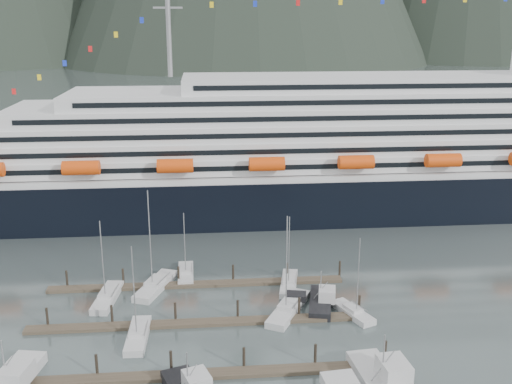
% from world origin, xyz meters
% --- Properties ---
extents(ground, '(1600.00, 1600.00, 0.00)m').
position_xyz_m(ground, '(0.00, 0.00, 0.00)').
color(ground, '#485454').
rests_on(ground, ground).
extents(cruise_ship, '(210.00, 30.40, 50.30)m').
position_xyz_m(cruise_ship, '(30.03, 54.94, 12.04)').
color(cruise_ship, black).
rests_on(cruise_ship, ground).
extents(dock_near, '(48.18, 2.28, 3.20)m').
position_xyz_m(dock_near, '(-4.93, -9.95, 0.31)').
color(dock_near, '#443A2C').
rests_on(dock_near, ground).
extents(dock_mid, '(48.18, 2.28, 3.20)m').
position_xyz_m(dock_mid, '(-4.93, 3.05, 0.31)').
color(dock_mid, '#443A2C').
rests_on(dock_mid, ground).
extents(dock_far, '(48.18, 2.28, 3.20)m').
position_xyz_m(dock_far, '(-4.93, 16.05, 0.31)').
color(dock_far, '#443A2C').
rests_on(dock_far, ground).
extents(sailboat_b, '(3.91, 10.68, 13.91)m').
position_xyz_m(sailboat_b, '(-18.84, 11.90, 0.43)').
color(sailboat_b, silver).
rests_on(sailboat_b, ground).
extents(sailboat_c, '(2.94, 9.81, 14.37)m').
position_xyz_m(sailboat_c, '(-12.95, -0.28, 0.43)').
color(sailboat_c, silver).
rests_on(sailboat_c, ground).
extents(sailboat_d, '(8.27, 12.26, 15.99)m').
position_xyz_m(sailboat_d, '(8.70, 5.66, 0.44)').
color(sailboat_d, silver).
rests_on(sailboat_d, ground).
extents(sailboat_e, '(6.75, 11.64, 17.46)m').
position_xyz_m(sailboat_e, '(-11.68, 15.39, 0.46)').
color(sailboat_e, silver).
rests_on(sailboat_e, ground).
extents(sailboat_f, '(2.69, 8.80, 12.01)m').
position_xyz_m(sailboat_f, '(-6.92, 19.99, 0.41)').
color(sailboat_f, silver).
rests_on(sailboat_f, ground).
extents(sailboat_g, '(4.37, 10.20, 12.76)m').
position_xyz_m(sailboat_g, '(9.98, 14.47, 0.41)').
color(sailboat_g, silver).
rests_on(sailboat_g, ground).
extents(sailboat_h, '(5.37, 8.43, 12.77)m').
position_xyz_m(sailboat_h, '(18.00, 3.79, 0.41)').
color(sailboat_h, silver).
rests_on(sailboat_h, ground).
extents(trawler_d, '(10.42, 14.04, 8.22)m').
position_xyz_m(trawler_d, '(16.61, -15.02, 1.00)').
color(trawler_d, silver).
rests_on(trawler_d, ground).
extents(trawler_e, '(7.92, 10.22, 6.31)m').
position_xyz_m(trawler_e, '(13.63, 7.03, 0.83)').
color(trawler_e, black).
rests_on(trawler_e, ground).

